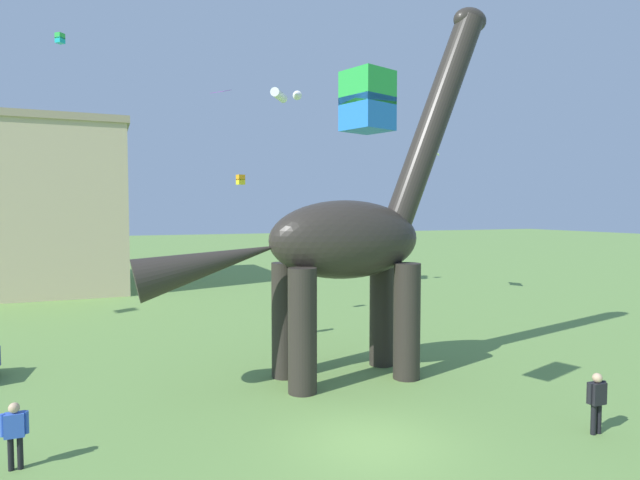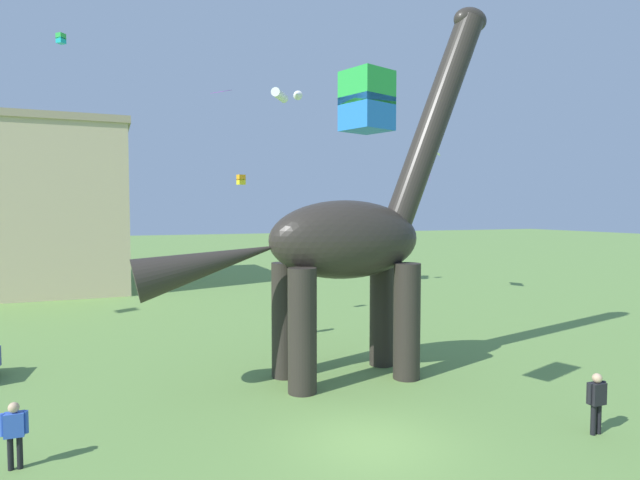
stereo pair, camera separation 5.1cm
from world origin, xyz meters
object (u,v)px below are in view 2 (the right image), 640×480
object	(u,v)px
kite_trailing	(430,151)
kite_mid_right	(241,180)
kite_drifting	(221,92)
person_far_spectator	(14,429)
person_near_flyer	(597,397)
person_watching_child	(306,315)
kite_high_right	(367,101)
kite_near_high	(61,39)
kite_apex	(284,95)
dinosaur_sculpture	(344,240)

from	to	relation	value
kite_trailing	kite_mid_right	size ratio (longest dim) A/B	4.57
kite_drifting	kite_trailing	distance (m)	16.70
person_far_spectator	person_near_flyer	distance (m)	14.50
person_near_flyer	person_watching_child	bearing A→B (deg)	32.25
kite_high_right	kite_near_high	bearing A→B (deg)	108.08
person_far_spectator	kite_apex	distance (m)	28.34
person_near_flyer	person_watching_child	distance (m)	14.00
kite_high_right	person_near_flyer	bearing A→B (deg)	-14.81
kite_high_right	kite_mid_right	distance (m)	15.20
kite_high_right	dinosaur_sculpture	bearing A→B (deg)	70.99
kite_apex	kite_near_high	bearing A→B (deg)	172.01
person_watching_child	kite_mid_right	world-z (taller)	kite_mid_right
person_watching_child	kite_apex	distance (m)	17.34
dinosaur_sculpture	person_watching_child	size ratio (longest dim) A/B	8.94
person_watching_child	kite_mid_right	size ratio (longest dim) A/B	3.01
kite_trailing	kite_apex	world-z (taller)	kite_apex
person_near_flyer	kite_apex	bearing A→B (deg)	20.58
kite_high_right	kite_mid_right	xyz separation A→B (m)	(0.54, 15.16, -1.08)
kite_trailing	kite_mid_right	world-z (taller)	kite_trailing
kite_high_right	kite_near_high	size ratio (longest dim) A/B	2.35
person_near_flyer	kite_drifting	world-z (taller)	kite_drifting
person_near_flyer	kite_mid_right	distance (m)	18.81
kite_high_right	kite_mid_right	size ratio (longest dim) A/B	2.83
person_far_spectator	kite_drifting	distance (m)	15.49
kite_high_right	kite_drifting	bearing A→B (deg)	95.82
person_watching_child	kite_trailing	world-z (taller)	kite_trailing
person_far_spectator	kite_near_high	bearing A→B (deg)	-8.27
dinosaur_sculpture	person_near_flyer	size ratio (longest dim) A/B	8.28
dinosaur_sculpture	person_far_spectator	xyz separation A→B (m)	(-9.81, -3.26, -3.98)
kite_drifting	kite_apex	xyz separation A→B (m)	(6.70, 11.80, 2.73)
person_far_spectator	kite_mid_right	world-z (taller)	kite_mid_right
person_watching_child	kite_trailing	size ratio (longest dim) A/B	0.66
dinosaur_sculpture	kite_drifting	bearing A→B (deg)	120.64
person_watching_child	kite_high_right	xyz separation A→B (m)	(-2.93, -12.05, 7.68)
person_near_flyer	kite_apex	world-z (taller)	kite_apex
dinosaur_sculpture	person_watching_child	xyz separation A→B (m)	(1.11, 6.77, -4.01)
dinosaur_sculpture	kite_mid_right	size ratio (longest dim) A/B	26.94
kite_apex	kite_mid_right	world-z (taller)	kite_apex
kite_trailing	kite_high_right	bearing A→B (deg)	-127.46
kite_near_high	person_near_flyer	bearing A→B (deg)	-61.97
person_far_spectator	person_watching_child	bearing A→B (deg)	-56.35
kite_trailing	kite_high_right	xyz separation A→B (m)	(-14.04, -18.32, -1.26)
kite_high_right	kite_near_high	world-z (taller)	kite_near_high
person_watching_child	kite_drifting	world-z (taller)	kite_drifting
dinosaur_sculpture	person_near_flyer	xyz separation A→B (m)	(4.23, -6.88, -3.94)
kite_mid_right	kite_apex	bearing A→B (deg)	58.66
person_far_spectator	kite_trailing	xyz separation A→B (m)	(22.02, 16.30, 8.91)
person_watching_child	kite_mid_right	xyz separation A→B (m)	(-2.39, 3.11, 6.60)
kite_near_high	kite_trailing	bearing A→B (deg)	-17.33
person_near_flyer	kite_trailing	xyz separation A→B (m)	(7.98, 19.92, 8.87)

